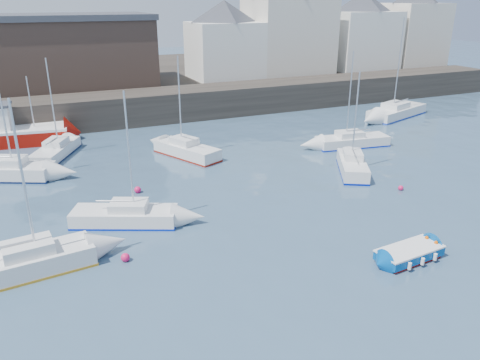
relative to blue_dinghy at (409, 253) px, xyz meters
name	(u,v)px	position (x,y,z in m)	size (l,w,h in m)	color
water	(359,312)	(-4.76, -2.36, -0.36)	(220.00, 220.00, 0.00)	#2D4760
quay_wall	(150,106)	(-4.76, 32.64, 1.14)	(90.00, 5.00, 3.00)	#28231E
land_strip	(119,81)	(-4.76, 50.64, 1.04)	(90.00, 32.00, 2.80)	#28231E
bldg_east_a	(289,25)	(15.24, 39.64, 8.45)	(13.36, 13.36, 11.80)	beige
bldg_east_b	(361,30)	(26.24, 39.14, 7.51)	(11.88, 11.88, 9.95)	white
bldg_east_c	(413,25)	(35.24, 39.14, 8.01)	(11.14, 11.14, 10.95)	beige
bldg_east_d	(224,39)	(6.24, 39.14, 7.00)	(11.14, 11.14, 8.95)	white
warehouse	(75,50)	(-10.76, 40.64, 6.26)	(16.40, 10.40, 7.60)	#3D2D26
blue_dinghy	(409,253)	(0.00, 0.00, 0.00)	(3.53, 1.95, 0.65)	#8F0D05
fishing_boat	(11,132)	(-17.90, 29.18, 0.76)	(9.10, 4.37, 5.80)	#8F0D05
sailboat_a	(24,263)	(-17.14, 6.19, 0.21)	(6.46, 2.74, 8.15)	silver
sailboat_b	(125,216)	(-11.88, 9.55, 0.13)	(6.12, 4.12, 7.55)	silver
sailboat_c	(352,165)	(5.00, 11.35, 0.19)	(4.21, 5.63, 7.21)	silver
sailboat_d	(352,141)	(8.90, 16.65, 0.12)	(6.51, 2.91, 8.01)	silver
sailboat_e	(5,171)	(-18.26, 20.22, 0.20)	(6.98, 4.84, 8.63)	silver
sailboat_f	(187,150)	(-5.00, 19.74, 0.19)	(4.31, 6.31, 7.88)	silver
sailboat_g	(397,111)	(19.81, 23.56, 0.22)	(8.47, 5.06, 10.21)	silver
sailboat_h	(56,150)	(-14.63, 24.00, 0.14)	(4.38, 6.21, 7.70)	silver
buoy_near	(126,261)	(-12.69, 5.48, -0.36)	(0.44, 0.44, 0.44)	#E01757
buoy_mid	(400,190)	(5.84, 7.13, -0.36)	(0.34, 0.34, 0.34)	#E01757
buoy_far	(138,193)	(-10.28, 13.79, -0.36)	(0.45, 0.45, 0.45)	#E01757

